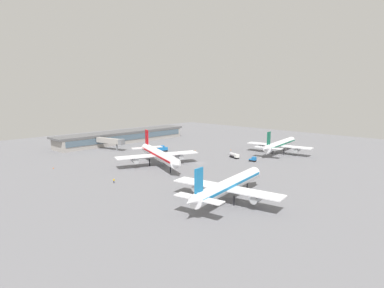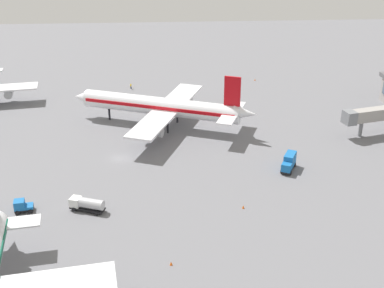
{
  "view_description": "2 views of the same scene",
  "coord_description": "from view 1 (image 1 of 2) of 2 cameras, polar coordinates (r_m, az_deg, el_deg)",
  "views": [
    {
      "loc": [
        111.33,
        101.14,
        33.49
      ],
      "look_at": [
        -9.78,
        -14.33,
        6.31
      ],
      "focal_mm": 30.86,
      "sensor_mm": 36.0,
      "label": 1
    },
    {
      "loc": [
        -98.79,
        -9.03,
        49.07
      ],
      "look_at": [
        -6.25,
        -15.11,
        5.82
      ],
      "focal_mm": 47.4,
      "sensor_mm": 36.0,
      "label": 2
    }
  ],
  "objects": [
    {
      "name": "ground",
      "position": [
        154.09,
        1.35,
        -3.33
      ],
      "size": [
        288.0,
        288.0,
        0.0
      ],
      "primitive_type": "plane",
      "color": "slate"
    },
    {
      "name": "terminal_building",
      "position": [
        219.3,
        -11.76,
        1.26
      ],
      "size": [
        92.43,
        15.09,
        7.55
      ],
      "color": "#9E9993",
      "rests_on": "ground"
    },
    {
      "name": "airplane_at_gate",
      "position": [
        147.94,
        -5.8,
        -1.83
      ],
      "size": [
        37.52,
        45.47,
        14.45
      ],
      "rotation": [
        0.0,
        0.0,
        1.2
      ],
      "color": "white",
      "rests_on": "ground"
    },
    {
      "name": "airplane_taxiing",
      "position": [
        101.75,
        6.3,
        -7.13
      ],
      "size": [
        44.5,
        36.01,
        13.57
      ],
      "rotation": [
        0.0,
        0.0,
        3.3
      ],
      "color": "white",
      "rests_on": "ground"
    },
    {
      "name": "airplane_distant",
      "position": [
        183.66,
        14.96,
        -0.07
      ],
      "size": [
        43.59,
        35.25,
        13.28
      ],
      "rotation": [
        0.0,
        0.0,
        3.29
      ],
      "color": "white",
      "rests_on": "ground"
    },
    {
      "name": "catering_truck",
      "position": [
        183.52,
        -5.18,
        -0.79
      ],
      "size": [
        5.85,
        4.22,
        3.3
      ],
      "rotation": [
        0.0,
        0.0,
        2.67
      ],
      "color": "black",
      "rests_on": "ground"
    },
    {
      "name": "fuel_truck",
      "position": [
        166.76,
        7.32,
        -1.95
      ],
      "size": [
        3.99,
        6.57,
        2.5
      ],
      "rotation": [
        0.0,
        0.0,
        1.21
      ],
      "color": "black",
      "rests_on": "ground"
    },
    {
      "name": "baggage_tug",
      "position": [
        160.0,
        10.54,
        -2.59
      ],
      "size": [
        2.66,
        3.46,
        2.3
      ],
      "rotation": [
        0.0,
        0.0,
        1.73
      ],
      "color": "black",
      "rests_on": "ground"
    },
    {
      "name": "ground_crew_worker",
      "position": [
        124.72,
        -13.35,
        -6.2
      ],
      "size": [
        0.58,
        0.4,
        1.67
      ],
      "rotation": [
        0.0,
        0.0,
        4.66
      ],
      "color": "#1E2338",
      "rests_on": "ground"
    },
    {
      "name": "jet_bridge",
      "position": [
        193.1,
        -13.85,
        0.51
      ],
      "size": [
        7.47,
        19.41,
        6.74
      ],
      "rotation": [
        0.0,
        0.0,
        1.82
      ],
      "color": "#9E9993",
      "rests_on": "ground"
    },
    {
      "name": "safety_cone_near_gate",
      "position": [
        188.19,
        6.69,
        -1.0
      ],
      "size": [
        0.44,
        0.44,
        0.6
      ],
      "primitive_type": "cone",
      "color": "#EA590C",
      "rests_on": "ground"
    },
    {
      "name": "safety_cone_mid_apron",
      "position": [
        185.26,
        0.55,
        -1.09
      ],
      "size": [
        0.44,
        0.44,
        0.6
      ],
      "primitive_type": "cone",
      "color": "#EA590C",
      "rests_on": "ground"
    },
    {
      "name": "safety_cone_far_side",
      "position": [
        155.54,
        -22.86,
        -3.83
      ],
      "size": [
        0.44,
        0.44,
        0.6
      ],
      "primitive_type": "cone",
      "color": "#EA590C",
      "rests_on": "ground"
    }
  ]
}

